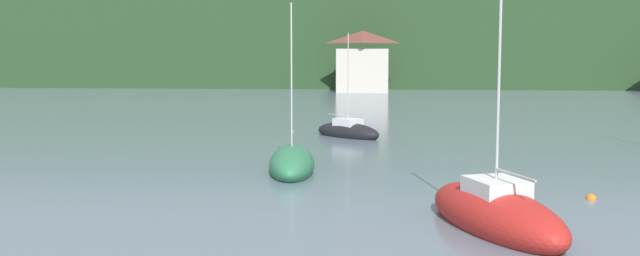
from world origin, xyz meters
TOP-DOWN VIEW (x-y plane):
  - wooded_hillside at (-18.30, 148.89)m, footprint 352.00×64.89m
  - shore_building_west at (0.00, 106.43)m, footprint 7.06×4.99m
  - sailboat_far_1 at (0.22, 56.89)m, footprint 5.21×4.93m
  - sailboat_mid_3 at (6.16, 32.09)m, footprint 5.08×8.06m
  - sailboat_mid_6 at (-1.86, 42.76)m, footprint 2.77×6.83m
  - mooring_buoy_mid at (10.65, 37.24)m, footprint 0.41×0.41m

SIDE VIEW (x-z plane):
  - mooring_buoy_mid at x=10.65m, z-range -0.21..0.21m
  - sailboat_far_1 at x=0.22m, z-range -3.25..3.97m
  - sailboat_mid_6 at x=-1.86m, z-range -3.86..4.63m
  - sailboat_mid_3 at x=6.16m, z-range -4.60..5.57m
  - shore_building_west at x=0.00m, z-range -0.12..7.94m
  - wooded_hillside at x=-18.30m, z-range -8.92..21.90m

